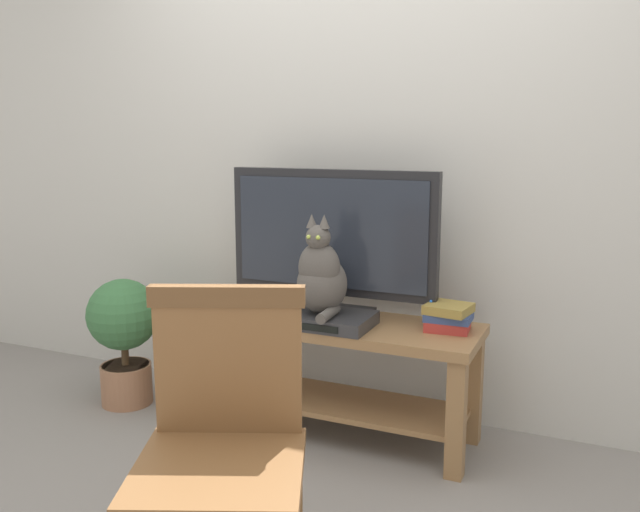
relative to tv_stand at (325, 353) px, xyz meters
name	(u,v)px	position (x,y,z in m)	size (l,w,h in m)	color
ground_plane	(272,500)	(0.05, -0.61, -0.37)	(12.00, 12.00, 0.00)	gray
back_wall	(370,121)	(0.05, 0.42, 1.03)	(7.00, 0.12, 2.80)	beige
tv_stand	(325,353)	(0.00, 0.00, 0.00)	(1.37, 0.44, 0.53)	olive
tv	(332,238)	(0.00, 0.08, 0.51)	(0.97, 0.20, 0.66)	black
media_box	(322,319)	(0.03, -0.09, 0.19)	(0.43, 0.27, 0.06)	#2D2D30
cat	(321,277)	(0.03, -0.10, 0.37)	(0.21, 0.29, 0.43)	#514C47
wooden_chair	(223,430)	(0.19, -1.15, 0.16)	(0.59, 0.59, 0.92)	brown
book_stack	(448,317)	(0.54, 0.05, 0.22)	(0.20, 0.19, 0.11)	#B2332D
potted_plant	(124,331)	(-1.04, -0.10, 0.00)	(0.35, 0.35, 0.64)	#9E6B4C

